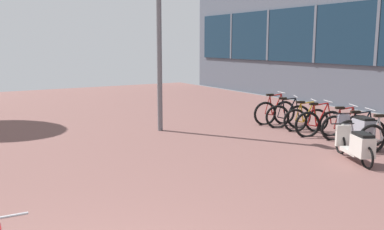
{
  "coord_description": "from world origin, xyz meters",
  "views": [
    {
      "loc": [
        -0.96,
        -3.19,
        2.42
      ],
      "look_at": [
        3.03,
        3.51,
        1.1
      ],
      "focal_mm": 39.55,
      "sensor_mm": 36.0,
      "label": 1
    }
  ],
  "objects_px": {
    "bicycle_rack_04": "(306,120)",
    "scooter_mid": "(357,145)",
    "bicycle_rack_02": "(345,127)",
    "scooter_near": "(358,130)",
    "lamp_post": "(159,19)",
    "bicycle_rack_03": "(319,123)",
    "bicycle_rack_01": "(361,133)",
    "bicycle_rack_06": "(275,113)",
    "bicycle_rack_05": "(288,116)"
  },
  "relations": [
    {
      "from": "bicycle_rack_04",
      "to": "scooter_mid",
      "type": "height_order",
      "value": "bicycle_rack_04"
    },
    {
      "from": "bicycle_rack_02",
      "to": "scooter_near",
      "type": "relative_size",
      "value": 0.75
    },
    {
      "from": "bicycle_rack_04",
      "to": "lamp_post",
      "type": "distance_m",
      "value": 4.89
    },
    {
      "from": "lamp_post",
      "to": "scooter_mid",
      "type": "bearing_deg",
      "value": -67.97
    },
    {
      "from": "bicycle_rack_03",
      "to": "lamp_post",
      "type": "relative_size",
      "value": 0.24
    },
    {
      "from": "bicycle_rack_01",
      "to": "scooter_mid",
      "type": "bearing_deg",
      "value": -145.12
    },
    {
      "from": "bicycle_rack_06",
      "to": "lamp_post",
      "type": "bearing_deg",
      "value": 164.8
    },
    {
      "from": "bicycle_rack_06",
      "to": "scooter_mid",
      "type": "xyz_separation_m",
      "value": [
        -1.39,
        -4.05,
        0.0
      ]
    },
    {
      "from": "bicycle_rack_01",
      "to": "scooter_near",
      "type": "xyz_separation_m",
      "value": [
        -0.11,
        -0.01,
        0.06
      ]
    },
    {
      "from": "bicycle_rack_02",
      "to": "scooter_near",
      "type": "xyz_separation_m",
      "value": [
        -0.32,
        -0.64,
        0.07
      ]
    },
    {
      "from": "bicycle_rack_04",
      "to": "scooter_mid",
      "type": "xyz_separation_m",
      "value": [
        -1.4,
        -2.78,
        0.03
      ]
    },
    {
      "from": "bicycle_rack_01",
      "to": "bicycle_rack_04",
      "type": "distance_m",
      "value": 1.91
    },
    {
      "from": "bicycle_rack_06",
      "to": "scooter_mid",
      "type": "relative_size",
      "value": 0.9
    },
    {
      "from": "bicycle_rack_03",
      "to": "scooter_mid",
      "type": "height_order",
      "value": "bicycle_rack_03"
    },
    {
      "from": "bicycle_rack_02",
      "to": "bicycle_rack_04",
      "type": "bearing_deg",
      "value": 92.91
    },
    {
      "from": "bicycle_rack_04",
      "to": "scooter_near",
      "type": "relative_size",
      "value": 0.73
    },
    {
      "from": "bicycle_rack_01",
      "to": "bicycle_rack_06",
      "type": "xyz_separation_m",
      "value": [
        0.14,
        3.18,
        0.02
      ]
    },
    {
      "from": "lamp_post",
      "to": "scooter_near",
      "type": "bearing_deg",
      "value": -52.45
    },
    {
      "from": "bicycle_rack_05",
      "to": "bicycle_rack_03",
      "type": "bearing_deg",
      "value": -94.52
    },
    {
      "from": "bicycle_rack_04",
      "to": "bicycle_rack_06",
      "type": "relative_size",
      "value": 0.85
    },
    {
      "from": "scooter_mid",
      "to": "bicycle_rack_02",
      "type": "bearing_deg",
      "value": 45.81
    },
    {
      "from": "scooter_near",
      "to": "bicycle_rack_05",
      "type": "bearing_deg",
      "value": 85.66
    },
    {
      "from": "bicycle_rack_02",
      "to": "bicycle_rack_04",
      "type": "xyz_separation_m",
      "value": [
        -0.06,
        1.27,
        -0.0
      ]
    },
    {
      "from": "bicycle_rack_01",
      "to": "bicycle_rack_06",
      "type": "height_order",
      "value": "bicycle_rack_06"
    },
    {
      "from": "bicycle_rack_02",
      "to": "bicycle_rack_06",
      "type": "distance_m",
      "value": 2.54
    },
    {
      "from": "bicycle_rack_01",
      "to": "bicycle_rack_02",
      "type": "distance_m",
      "value": 0.67
    },
    {
      "from": "bicycle_rack_06",
      "to": "bicycle_rack_02",
      "type": "bearing_deg",
      "value": -88.3
    },
    {
      "from": "bicycle_rack_05",
      "to": "scooter_mid",
      "type": "xyz_separation_m",
      "value": [
        -1.34,
        -3.42,
        0.02
      ]
    },
    {
      "from": "bicycle_rack_06",
      "to": "scooter_mid",
      "type": "distance_m",
      "value": 4.28
    },
    {
      "from": "bicycle_rack_03",
      "to": "bicycle_rack_06",
      "type": "distance_m",
      "value": 1.91
    },
    {
      "from": "bicycle_rack_05",
      "to": "scooter_mid",
      "type": "bearing_deg",
      "value": -111.39
    },
    {
      "from": "bicycle_rack_01",
      "to": "bicycle_rack_05",
      "type": "height_order",
      "value": "bicycle_rack_05"
    },
    {
      "from": "scooter_mid",
      "to": "bicycle_rack_06",
      "type": "bearing_deg",
      "value": 71.04
    },
    {
      "from": "bicycle_rack_02",
      "to": "lamp_post",
      "type": "xyz_separation_m",
      "value": [
        -3.48,
        3.47,
        2.73
      ]
    },
    {
      "from": "bicycle_rack_04",
      "to": "bicycle_rack_06",
      "type": "bearing_deg",
      "value": 90.49
    },
    {
      "from": "bicycle_rack_03",
      "to": "scooter_mid",
      "type": "xyz_separation_m",
      "value": [
        -1.24,
        -2.14,
        0.02
      ]
    },
    {
      "from": "bicycle_rack_01",
      "to": "scooter_near",
      "type": "bearing_deg",
      "value": -177.21
    },
    {
      "from": "bicycle_rack_03",
      "to": "lamp_post",
      "type": "xyz_separation_m",
      "value": [
        -3.25,
        2.83,
        2.72
      ]
    },
    {
      "from": "scooter_near",
      "to": "scooter_mid",
      "type": "xyz_separation_m",
      "value": [
        -1.14,
        -0.87,
        -0.04
      ]
    },
    {
      "from": "bicycle_rack_02",
      "to": "lamp_post",
      "type": "relative_size",
      "value": 0.21
    },
    {
      "from": "bicycle_rack_04",
      "to": "bicycle_rack_02",
      "type": "bearing_deg",
      "value": -87.09
    },
    {
      "from": "bicycle_rack_01",
      "to": "lamp_post",
      "type": "relative_size",
      "value": 0.22
    },
    {
      "from": "scooter_mid",
      "to": "lamp_post",
      "type": "xyz_separation_m",
      "value": [
        -2.01,
        4.98,
        2.7
      ]
    },
    {
      "from": "bicycle_rack_06",
      "to": "lamp_post",
      "type": "height_order",
      "value": "lamp_post"
    },
    {
      "from": "bicycle_rack_01",
      "to": "bicycle_rack_05",
      "type": "distance_m",
      "value": 2.54
    },
    {
      "from": "bicycle_rack_06",
      "to": "bicycle_rack_01",
      "type": "bearing_deg",
      "value": -92.5
    },
    {
      "from": "lamp_post",
      "to": "bicycle_rack_06",
      "type": "bearing_deg",
      "value": -15.2
    },
    {
      "from": "lamp_post",
      "to": "bicycle_rack_05",
      "type": "bearing_deg",
      "value": -24.96
    },
    {
      "from": "bicycle_rack_03",
      "to": "bicycle_rack_04",
      "type": "relative_size",
      "value": 1.15
    },
    {
      "from": "bicycle_rack_06",
      "to": "scooter_near",
      "type": "relative_size",
      "value": 0.87
    }
  ]
}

